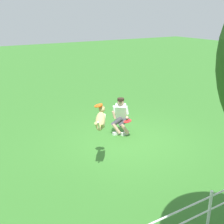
{
  "coord_description": "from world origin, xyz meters",
  "views": [
    {
      "loc": [
        4.91,
        6.84,
        3.93
      ],
      "look_at": [
        0.78,
        0.04,
        1.16
      ],
      "focal_mm": 46.63,
      "sensor_mm": 36.0,
      "label": 1
    }
  ],
  "objects": [
    {
      "name": "person",
      "position": [
        0.01,
        -0.69,
        0.7
      ],
      "size": [
        0.61,
        0.71,
        1.29
      ],
      "rotation": [
        0.0,
        0.0,
        0.94
      ],
      "color": "silver",
      "rests_on": "ground_plane"
    },
    {
      "name": "frisbee_flying",
      "position": [
        1.5,
        0.55,
        1.62
      ],
      "size": [
        0.24,
        0.25,
        0.09
      ],
      "primitive_type": "cylinder",
      "rotation": [
        -0.13,
        -0.2,
        3.26
      ],
      "color": "#F15A0F"
    },
    {
      "name": "dog",
      "position": [
        1.6,
        0.82,
        1.34
      ],
      "size": [
        0.64,
        0.86,
        0.54
      ],
      "rotation": [
        0.0,
        0.0,
        4.09
      ],
      "color": "tan"
    },
    {
      "name": "frisbee_held",
      "position": [
        -0.01,
        -0.31,
        0.61
      ],
      "size": [
        0.27,
        0.28,
        0.12
      ],
      "primitive_type": "cylinder",
      "rotation": [
        0.23,
        -0.17,
        1.63
      ],
      "color": "red",
      "rests_on": "person"
    },
    {
      "name": "ground_plane",
      "position": [
        0.0,
        0.0,
        0.0
      ],
      "size": [
        60.0,
        60.0,
        0.0
      ],
      "primitive_type": "plane",
      "color": "#36752A"
    }
  ]
}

